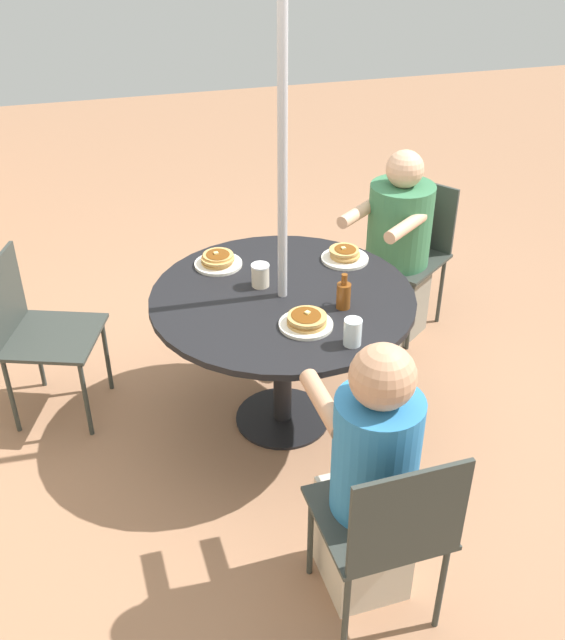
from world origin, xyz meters
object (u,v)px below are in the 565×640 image
patio_table (282,313)px  pancake_plate_c (307,321)px  drinking_glass_a (353,332)px  coffee_cup (260,275)px  diner_south (395,256)px  diner_east (370,482)px  pancake_plate_b (218,261)px  patio_chair_east (389,524)px  patio_chair_south (410,245)px  patio_chair_north (34,327)px  pancake_plate_a (345,255)px  syrup_bottle (343,295)px

patio_table → pancake_plate_c: bearing=-173.3°
drinking_glass_a → coffee_cup: bearing=24.2°
diner_south → pancake_plate_c: size_ratio=4.78×
diner_east → drinking_glass_a: diner_east is taller
pancake_plate_b → patio_chair_east: bearing=-169.4°
diner_south → pancake_plate_b: (-0.28, 1.07, 0.26)m
patio_chair_south → coffee_cup: 1.26m
patio_chair_east → coffee_cup: patio_chair_east is taller
patio_chair_south → diner_south: 0.17m
pancake_plate_c → coffee_cup: bearing=15.8°
patio_chair_south → drinking_glass_a: 1.47m
patio_chair_north → patio_chair_east: (-1.62, -1.22, 0.00)m
pancake_plate_c → coffee_cup: (0.39, 0.11, 0.03)m
patio_chair_south → pancake_plate_c: (-1.02, 0.94, 0.26)m
patio_chair_north → drinking_glass_a: 1.61m
patio_chair_east → drinking_glass_a: (0.76, -0.12, 0.30)m
pancake_plate_b → coffee_cup: (-0.25, -0.16, 0.03)m
diner_east → pancake_plate_b: size_ratio=4.91×
pancake_plate_a → pancake_plate_b: bearing=80.4°
diner_south → pancake_plate_c: 1.24m
diner_east → drinking_glass_a: bearing=75.1°
pancake_plate_a → syrup_bottle: (-0.43, 0.15, 0.04)m
pancake_plate_b → syrup_bottle: syrup_bottle is taller
diner_south → coffee_cup: diner_south is taller
pancake_plate_c → coffee_cup: coffee_cup is taller
diner_south → patio_chair_east: bearing=120.1°
patio_chair_north → drinking_glass_a: size_ratio=7.34×
patio_table → coffee_cup: 0.21m
pancake_plate_c → syrup_bottle: bearing=-61.9°
patio_chair_east → syrup_bottle: 1.10m
patio_table → pancake_plate_b: 0.45m
patio_table → pancake_plate_a: size_ratio=5.22×
patio_chair_east → coffee_cup: (1.33, 0.14, 0.29)m
patio_chair_east → patio_table: bearing=90.0°
patio_table → drinking_glass_a: (-0.46, -0.18, 0.16)m
diner_east → syrup_bottle: (0.88, -0.18, 0.26)m
pancake_plate_c → pancake_plate_a: bearing=-33.7°
pancake_plate_c → coffee_cup: 0.41m
drinking_glass_a → syrup_bottle: bearing=-11.2°
patio_chair_east → drinking_glass_a: size_ratio=7.34×
diner_east → pancake_plate_b: bearing=98.7°
diner_south → drinking_glass_a: (-1.10, 0.65, 0.29)m
patio_chair_east → drinking_glass_a: 0.82m
patio_chair_north → patio_chair_east: size_ratio=1.00×
drinking_glass_a → diner_south: bearing=-30.8°
pancake_plate_a → pancake_plate_b: size_ratio=1.00×
syrup_bottle → pancake_plate_b: bearing=41.5°
syrup_bottle → drinking_glass_a: size_ratio=1.43×
pancake_plate_b → coffee_cup: size_ratio=2.14×
diner_east → pancake_plate_c: (0.77, 0.02, 0.22)m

